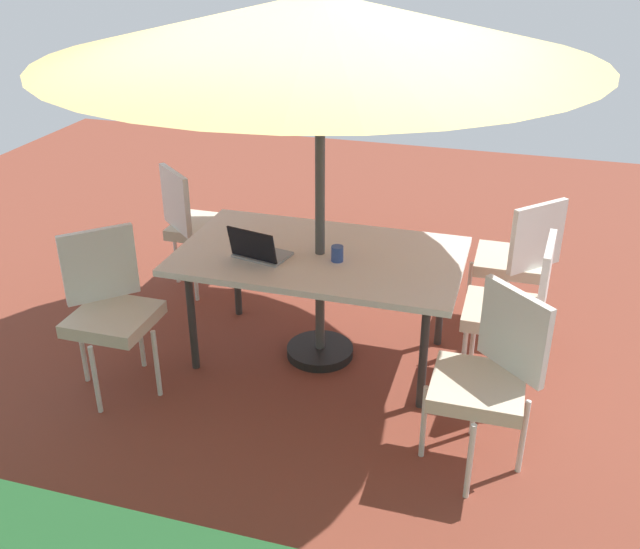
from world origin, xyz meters
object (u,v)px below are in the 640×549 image
chair_west (515,305)px  dining_table (320,261)px  chair_southwest (517,257)px  chair_northeast (110,305)px  laptop (259,251)px  chair_northwest (488,374)px  chair_southeast (196,222)px  patio_umbrella (320,28)px  cup (337,254)px

chair_west → dining_table: bearing=-84.7°
chair_southwest → chair_northeast: bearing=-15.2°
laptop → chair_northwest: bearing=170.7°
chair_southeast → chair_west: bearing=-154.9°
chair_northwest → dining_table: bearing=-171.6°
dining_table → laptop: bearing=28.0°
chair_west → chair_southeast: 2.46m
chair_southeast → chair_northeast: (-0.07, 1.33, 0.00)m
chair_west → chair_southwest: 0.71m
chair_northeast → laptop: chair_northeast is taller
patio_umbrella → chair_northwest: size_ratio=3.15×
chair_northwest → chair_northeast: size_ratio=1.00×
chair_southwest → laptop: bearing=-15.5°
patio_umbrella → chair_southwest: (-1.18, -0.73, -1.53)m
patio_umbrella → chair_southwest: patio_umbrella is taller
patio_umbrella → dining_table: bearing=0.0°
chair_northeast → chair_southeast: bearing=48.5°
chair_northwest → cup: size_ratio=10.22×
patio_umbrella → cup: patio_umbrella is taller
chair_west → chair_northeast: same height
chair_northeast → laptop: 0.94m
chair_northwest → chair_southeast: 2.68m
patio_umbrella → laptop: 1.34m
chair_southwest → dining_table: bearing=-14.7°
dining_table → chair_west: 1.21m
chair_southwest → cup: size_ratio=10.22×
chair_northeast → cup: bearing=-19.3°
dining_table → cup: cup is taller
laptop → cup: laptop is taller
dining_table → patio_umbrella: size_ratio=0.57×
chair_west → cup: (1.07, 0.10, 0.24)m
chair_southeast → chair_southwest: 2.35m
dining_table → chair_southeast: (1.17, -0.68, -0.14)m
dining_table → patio_umbrella: bearing=0.0°
chair_southeast → chair_northeast: same height
cup → chair_northeast: bearing=25.0°
chair_northeast → dining_table: bearing=-13.6°
chair_southeast → chair_southwest: bearing=-138.2°
chair_west → laptop: 1.57m
dining_table → chair_west: bearing=-179.0°
dining_table → cup: size_ratio=18.34×
laptop → cup: size_ratio=3.80×
chair_northeast → chair_west: bearing=-27.9°
dining_table → patio_umbrella: (0.00, 0.00, 1.39)m
dining_table → chair_west: size_ratio=1.79×
chair_southeast → laptop: bearing=175.0°
laptop → cup: 0.48m
chair_west → chair_northeast: 2.40m
dining_table → patio_umbrella: 1.39m
chair_southwest → laptop: chair_southwest is taller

